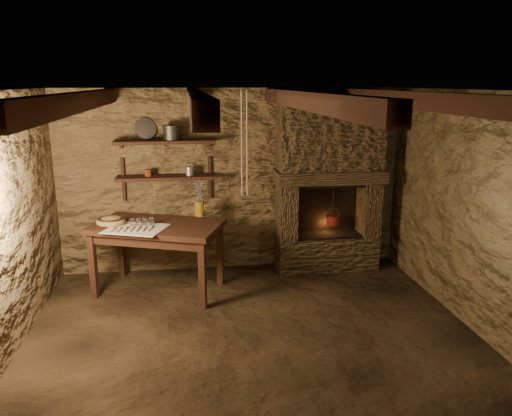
{
  "coord_description": "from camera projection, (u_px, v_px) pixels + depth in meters",
  "views": [
    {
      "loc": [
        -0.61,
        -4.47,
        2.48
      ],
      "look_at": [
        0.16,
        0.9,
        1.1
      ],
      "focal_mm": 35.0,
      "sensor_mm": 36.0,
      "label": 1
    }
  ],
  "objects": [
    {
      "name": "red_pot",
      "position": [
        332.0,
        219.0,
        6.64
      ],
      "size": [
        0.2,
        0.18,
        0.54
      ],
      "rotation": [
        0.0,
        0.0,
        -0.01
      ],
      "color": "maroon",
      "rests_on": "hearth"
    },
    {
      "name": "beam_far_right",
      "position": [
        413.0,
        100.0,
        4.62
      ],
      "size": [
        0.14,
        3.95,
        0.16
      ],
      "primitive_type": "cube",
      "color": "black",
      "rests_on": "ceiling"
    },
    {
      "name": "wooden_bowl",
      "position": [
        111.0,
        222.0,
        5.83
      ],
      "size": [
        0.36,
        0.36,
        0.12
      ],
      "primitive_type": "ellipsoid",
      "rotation": [
        0.0,
        0.0,
        -0.05
      ],
      "color": "#A47B47",
      "rests_on": "work_table"
    },
    {
      "name": "beam_far_left",
      "position": [
        77.0,
        102.0,
        4.2
      ],
      "size": [
        0.14,
        3.95,
        0.16
      ],
      "primitive_type": "cube",
      "color": "black",
      "rests_on": "ceiling"
    },
    {
      "name": "drinking_glasses",
      "position": [
        139.0,
        222.0,
        5.78
      ],
      "size": [
        0.21,
        0.06,
        0.08
      ],
      "primitive_type": null,
      "color": "white",
      "rests_on": "linen_cloth"
    },
    {
      "name": "work_table",
      "position": [
        158.0,
        255.0,
        5.98
      ],
      "size": [
        1.68,
        1.31,
        0.85
      ],
      "rotation": [
        0.0,
        0.0,
        -0.36
      ],
      "color": "black",
      "rests_on": "floor"
    },
    {
      "name": "shelf_lower",
      "position": [
        167.0,
        177.0,
        6.31
      ],
      "size": [
        1.25,
        0.3,
        0.04
      ],
      "primitive_type": "cube",
      "color": "black",
      "rests_on": "back_wall"
    },
    {
      "name": "hearth",
      "position": [
        329.0,
        180.0,
        6.55
      ],
      "size": [
        1.43,
        0.51,
        2.3
      ],
      "color": "#36291B",
      "rests_on": "floor"
    },
    {
      "name": "pewter_cutlery_row",
      "position": [
        136.0,
        228.0,
        5.65
      ],
      "size": [
        0.57,
        0.38,
        0.01
      ],
      "primitive_type": null,
      "rotation": [
        0.0,
        0.0,
        -0.37
      ],
      "color": "gray",
      "rests_on": "linen_cloth"
    },
    {
      "name": "beam_mid_left",
      "position": [
        196.0,
        101.0,
        4.34
      ],
      "size": [
        0.14,
        3.95,
        0.16
      ],
      "primitive_type": "cube",
      "color": "black",
      "rests_on": "ceiling"
    },
    {
      "name": "beam_mid_right",
      "position": [
        308.0,
        101.0,
        4.48
      ],
      "size": [
        0.14,
        3.95,
        0.16
      ],
      "primitive_type": "cube",
      "color": "black",
      "rests_on": "ceiling"
    },
    {
      "name": "small_kettle",
      "position": [
        190.0,
        171.0,
        6.33
      ],
      "size": [
        0.18,
        0.16,
        0.16
      ],
      "primitive_type": null,
      "rotation": [
        0.0,
        0.0,
        -0.29
      ],
      "color": "#A6A7A2",
      "rests_on": "shelf_lower"
    },
    {
      "name": "iron_stockpot",
      "position": [
        172.0,
        133.0,
        6.18
      ],
      "size": [
        0.27,
        0.27,
        0.16
      ],
      "primitive_type": "cylinder",
      "rotation": [
        0.0,
        0.0,
        0.3
      ],
      "color": "#322F2C",
      "rests_on": "shelf_upper"
    },
    {
      "name": "right_wall",
      "position": [
        475.0,
        213.0,
        4.99
      ],
      "size": [
        0.04,
        4.0,
        2.4
      ],
      "primitive_type": "cube",
      "color": "brown",
      "rests_on": "floor"
    },
    {
      "name": "shelf_upper",
      "position": [
        165.0,
        142.0,
        6.2
      ],
      "size": [
        1.25,
        0.3,
        0.04
      ],
      "primitive_type": "cube",
      "color": "black",
      "rests_on": "back_wall"
    },
    {
      "name": "tin_pan",
      "position": [
        145.0,
        128.0,
        6.22
      ],
      "size": [
        0.3,
        0.21,
        0.27
      ],
      "primitive_type": "cylinder",
      "rotation": [
        1.26,
        0.0,
        0.36
      ],
      "color": "#A6A7A2",
      "rests_on": "shelf_upper"
    },
    {
      "name": "linen_cloth",
      "position": [
        136.0,
        229.0,
        5.67
      ],
      "size": [
        0.78,
        0.71,
        0.01
      ],
      "primitive_type": "cube",
      "rotation": [
        0.0,
        0.0,
        -0.37
      ],
      "color": "beige",
      "rests_on": "work_table"
    },
    {
      "name": "ceiling",
      "position": [
        253.0,
        90.0,
        4.39
      ],
      "size": [
        4.5,
        4.0,
        0.04
      ],
      "primitive_type": "cube",
      "color": "black",
      "rests_on": "back_wall"
    },
    {
      "name": "hanging_ropes",
      "position": [
        244.0,
        144.0,
        5.55
      ],
      "size": [
        0.08,
        0.08,
        1.2
      ],
      "primitive_type": null,
      "color": "#C5AB8B",
      "rests_on": "ceiling"
    },
    {
      "name": "rusty_tin",
      "position": [
        148.0,
        173.0,
        6.26
      ],
      "size": [
        0.11,
        0.11,
        0.09
      ],
      "primitive_type": "cylinder",
      "rotation": [
        0.0,
        0.0,
        0.35
      ],
      "color": "#542410",
      "rests_on": "shelf_lower"
    },
    {
      "name": "front_wall",
      "position": [
        302.0,
        319.0,
        2.76
      ],
      "size": [
        4.5,
        0.04,
        2.4
      ],
      "primitive_type": "cube",
      "color": "brown",
      "rests_on": "floor"
    },
    {
      "name": "back_wall",
      "position": [
        232.0,
        181.0,
        6.6
      ],
      "size": [
        4.5,
        0.04,
        2.4
      ],
      "primitive_type": "cube",
      "color": "brown",
      "rests_on": "floor"
    },
    {
      "name": "floor",
      "position": [
        253.0,
        337.0,
        4.98
      ],
      "size": [
        4.5,
        4.5,
        0.0
      ],
      "primitive_type": "plane",
      "color": "black",
      "rests_on": "ground"
    },
    {
      "name": "stoneware_jug",
      "position": [
        200.0,
        201.0,
        6.19
      ],
      "size": [
        0.15,
        0.15,
        0.43
      ],
      "rotation": [
        0.0,
        0.0,
        -0.23
      ],
      "color": "olive",
      "rests_on": "work_table"
    }
  ]
}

